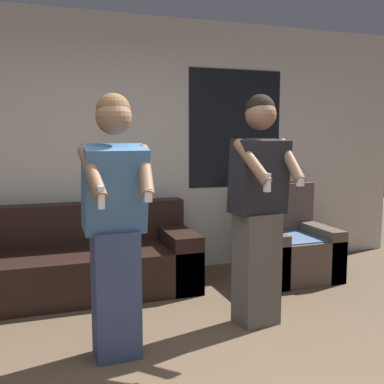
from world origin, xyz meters
name	(u,v)px	position (x,y,z in m)	size (l,w,h in m)	color
wall_back	(120,147)	(0.02, 2.70, 1.35)	(6.88, 0.07, 2.70)	beige
couch	(78,263)	(-0.47, 2.24, 0.28)	(2.19, 0.86, 0.81)	black
armchair	(288,246)	(1.67, 2.07, 0.31)	(0.82, 0.81, 0.96)	brown
person_left	(115,225)	(-0.33, 0.86, 0.90)	(0.46, 0.50, 1.74)	#384770
person_right	(259,208)	(0.80, 1.06, 0.92)	(0.48, 0.51, 1.78)	#56514C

